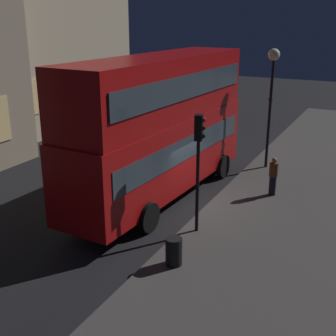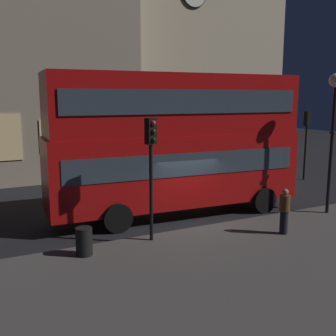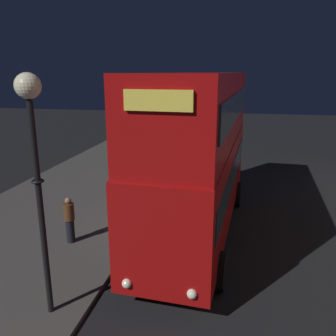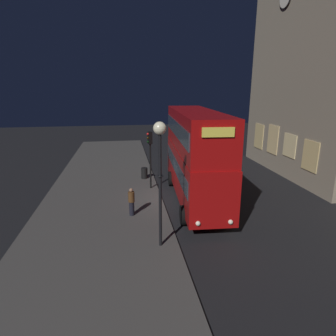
% 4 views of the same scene
% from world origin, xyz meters
% --- Properties ---
extents(ground_plane, '(80.00, 80.00, 0.00)m').
position_xyz_m(ground_plane, '(0.00, 0.00, 0.00)').
color(ground_plane, black).
extents(sidewalk_slab, '(44.00, 7.73, 0.12)m').
position_xyz_m(sidewalk_slab, '(0.00, -4.72, 0.06)').
color(sidewalk_slab, '#423F3D').
rests_on(sidewalk_slab, ground).
extents(building_with_clock, '(13.29, 9.64, 19.70)m').
position_xyz_m(building_with_clock, '(-4.38, 14.53, 9.85)').
color(building_with_clock, gray).
rests_on(building_with_clock, ground).
extents(building_plain_facade, '(15.42, 9.37, 17.45)m').
position_xyz_m(building_plain_facade, '(7.60, 16.46, 8.72)').
color(building_plain_facade, tan).
rests_on(building_plain_facade, ground).
extents(double_decker_bus, '(10.79, 3.26, 5.82)m').
position_xyz_m(double_decker_bus, '(0.15, 1.28, 3.23)').
color(double_decker_bus, '#9E0C0C').
rests_on(double_decker_bus, ground).
extents(traffic_light_near_kerb, '(0.37, 0.39, 4.12)m').
position_xyz_m(traffic_light_near_kerb, '(-2.18, -1.40, 3.08)').
color(traffic_light_near_kerb, black).
rests_on(traffic_light_near_kerb, sidewalk_slab).
extents(traffic_light_far_side, '(0.37, 0.39, 4.09)m').
position_xyz_m(traffic_light_far_side, '(10.44, 4.28, 2.93)').
color(traffic_light_far_side, black).
rests_on(traffic_light_far_side, ground).
extents(street_lamp, '(0.55, 0.55, 5.72)m').
position_xyz_m(street_lamp, '(5.76, -1.71, 4.48)').
color(street_lamp, black).
rests_on(street_lamp, sidewalk_slab).
extents(pedestrian, '(0.36, 0.36, 1.63)m').
position_xyz_m(pedestrian, '(2.27, -2.91, 0.95)').
color(pedestrian, black).
rests_on(pedestrian, sidewalk_slab).
extents(litter_bin, '(0.51, 0.51, 0.87)m').
position_xyz_m(litter_bin, '(-4.58, -1.66, 0.56)').
color(litter_bin, black).
rests_on(litter_bin, sidewalk_slab).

